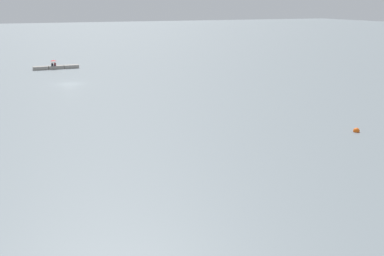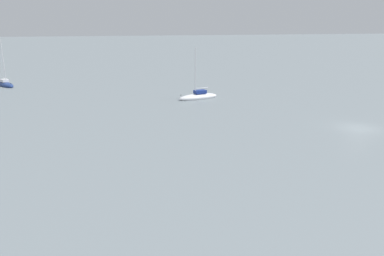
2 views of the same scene
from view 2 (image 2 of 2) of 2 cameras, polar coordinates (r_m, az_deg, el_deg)
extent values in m
plane|color=slate|center=(45.60, 23.65, -0.03)|extent=(500.00, 500.00, 0.00)
ellipsoid|color=navy|center=(76.24, -26.12, 5.83)|extent=(5.99, 4.65, 1.03)
cube|color=silver|center=(76.41, -26.27, 6.40)|extent=(1.97, 1.77, 0.47)
cylinder|color=silver|center=(75.27, -26.40, 8.94)|extent=(0.10, 0.10, 7.41)
cylinder|color=silver|center=(76.60, -26.38, 6.81)|extent=(1.82, 1.19, 0.08)
sphere|color=black|center=(73.57, -25.48, 6.03)|extent=(0.14, 0.14, 0.14)
ellipsoid|color=silver|center=(57.44, 0.93, 4.64)|extent=(3.56, 6.59, 1.09)
cube|color=navy|center=(57.44, 1.21, 5.44)|extent=(1.55, 2.01, 0.50)
cylinder|color=silver|center=(56.55, 0.50, 8.51)|extent=(0.11, 0.11, 6.80)
cylinder|color=silver|center=(57.48, 1.46, 6.02)|extent=(0.72, 2.15, 0.08)
sphere|color=black|center=(55.96, -1.67, 4.94)|extent=(0.14, 0.14, 0.14)
camera|label=1|loc=(69.42, -62.48, 9.32)|focal=41.97mm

